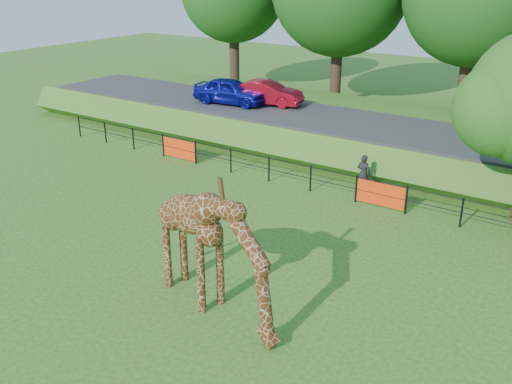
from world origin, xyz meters
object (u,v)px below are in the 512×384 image
giraffe (213,252)px  car_red (267,93)px  car_blue (230,91)px  visitor (363,173)px

giraffe → car_red: size_ratio=1.23×
car_blue → car_red: bearing=-67.8°
car_red → giraffe: bearing=-162.9°
giraffe → car_blue: 17.82m
car_blue → car_red: (1.75, 0.95, -0.06)m
giraffe → car_blue: bearing=140.0°
giraffe → visitor: (-0.25, 10.02, -0.94)m
visitor → car_red: bearing=-30.4°
giraffe → visitor: 10.06m
car_blue → visitor: car_blue is taller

